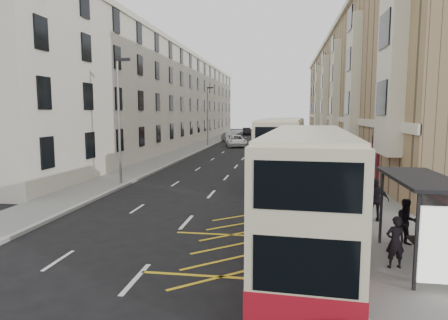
% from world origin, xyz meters
% --- Properties ---
extents(ground, '(200.00, 200.00, 0.00)m').
position_xyz_m(ground, '(0.00, 0.00, 0.00)').
color(ground, black).
rests_on(ground, ground).
extents(pavement_right, '(4.00, 120.00, 0.15)m').
position_xyz_m(pavement_right, '(8.00, 30.00, 0.07)').
color(pavement_right, slate).
rests_on(pavement_right, ground).
extents(pavement_left, '(3.00, 120.00, 0.15)m').
position_xyz_m(pavement_left, '(-7.50, 30.00, 0.07)').
color(pavement_left, slate).
rests_on(pavement_left, ground).
extents(kerb_right, '(0.25, 120.00, 0.15)m').
position_xyz_m(kerb_right, '(6.00, 30.00, 0.07)').
color(kerb_right, '#9A9994').
rests_on(kerb_right, ground).
extents(kerb_left, '(0.25, 120.00, 0.15)m').
position_xyz_m(kerb_left, '(-6.00, 30.00, 0.07)').
color(kerb_left, '#9A9994').
rests_on(kerb_left, ground).
extents(road_markings, '(10.00, 110.00, 0.01)m').
position_xyz_m(road_markings, '(0.00, 45.00, 0.01)').
color(road_markings, silver).
rests_on(road_markings, ground).
extents(terrace_right, '(10.75, 79.00, 15.25)m').
position_xyz_m(terrace_right, '(14.88, 45.38, 7.52)').
color(terrace_right, '#947856').
rests_on(terrace_right, ground).
extents(terrace_left, '(9.18, 79.00, 13.25)m').
position_xyz_m(terrace_left, '(-13.43, 45.50, 6.52)').
color(terrace_left, beige).
rests_on(terrace_left, ground).
extents(bus_shelter, '(1.65, 4.25, 2.70)m').
position_xyz_m(bus_shelter, '(8.34, -0.39, 2.14)').
color(bus_shelter, black).
rests_on(bus_shelter, pavement_right).
extents(guard_railing, '(0.06, 6.56, 1.01)m').
position_xyz_m(guard_railing, '(6.25, 5.75, 0.86)').
color(guard_railing, red).
rests_on(guard_railing, pavement_right).
extents(street_lamp_near, '(0.93, 0.18, 8.00)m').
position_xyz_m(street_lamp_near, '(-6.35, 12.00, 4.64)').
color(street_lamp_near, slate).
rests_on(street_lamp_near, pavement_left).
extents(street_lamp_far, '(0.93, 0.18, 8.00)m').
position_xyz_m(street_lamp_far, '(-6.35, 42.00, 4.64)').
color(street_lamp_far, slate).
rests_on(street_lamp_far, pavement_left).
extents(double_decker_front, '(3.03, 10.62, 4.19)m').
position_xyz_m(double_decker_front, '(4.90, 0.31, 2.13)').
color(double_decker_front, beige).
rests_on(double_decker_front, ground).
extents(double_decker_rear, '(3.24, 11.00, 4.33)m').
position_xyz_m(double_decker_rear, '(4.04, 14.03, 2.21)').
color(double_decker_rear, beige).
rests_on(double_decker_rear, ground).
extents(pedestrian_near, '(0.64, 0.49, 1.58)m').
position_xyz_m(pedestrian_near, '(7.46, -0.40, 0.94)').
color(pedestrian_near, black).
rests_on(pedestrian_near, pavement_right).
extents(pedestrian_mid, '(0.87, 0.72, 1.64)m').
position_xyz_m(pedestrian_mid, '(8.39, 1.79, 0.97)').
color(pedestrian_mid, black).
rests_on(pedestrian_mid, pavement_right).
extents(pedestrian_far, '(1.13, 0.62, 1.83)m').
position_xyz_m(pedestrian_far, '(8.03, 4.89, 1.06)').
color(pedestrian_far, black).
rests_on(pedestrian_far, pavement_right).
extents(white_van, '(3.77, 6.09, 1.57)m').
position_xyz_m(white_van, '(-2.44, 42.18, 0.79)').
color(white_van, white).
rests_on(white_van, ground).
extents(car_silver, '(3.32, 4.85, 1.53)m').
position_xyz_m(car_silver, '(-4.88, 51.97, 0.77)').
color(car_silver, '#AAACB1').
rests_on(car_silver, ground).
extents(car_dark, '(2.12, 4.71, 1.50)m').
position_xyz_m(car_dark, '(-3.62, 70.41, 0.75)').
color(car_dark, black).
rests_on(car_dark, ground).
extents(car_red, '(3.02, 5.35, 1.46)m').
position_xyz_m(car_red, '(4.45, 59.18, 0.73)').
color(car_red, maroon).
rests_on(car_red, ground).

